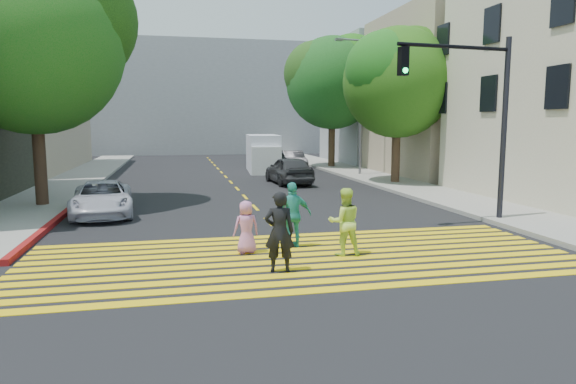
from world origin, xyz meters
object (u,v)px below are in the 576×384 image
object	(u,v)px
white_sedan	(102,199)
traffic_signal	(477,104)
tree_right_far	(334,78)
dark_car_near	(289,170)
tree_left	(35,34)
pedestrian_man	(279,232)
pedestrian_woman	(345,222)
white_van	(263,154)
tree_right_near	(399,77)
pedestrian_child	(246,227)
pedestrian_extra	(293,215)
dark_car_parked	(293,160)
silver_car	(263,156)

from	to	relation	value
white_sedan	traffic_signal	distance (m)	13.13
tree_right_far	dark_car_near	bearing A→B (deg)	-120.26
tree_left	pedestrian_man	size ratio (longest dim) A/B	5.41
pedestrian_woman	white_van	xyz separation A→B (m)	(1.75, 22.42, 0.34)
tree_right_near	dark_car_near	bearing A→B (deg)	165.78
tree_right_far	white_sedan	bearing A→B (deg)	-128.98
tree_left	tree_right_near	xyz separation A→B (m)	(16.63, 4.30, -0.88)
tree_left	pedestrian_child	xyz separation A→B (m)	(6.72, -8.75, -5.90)
pedestrian_woman	pedestrian_child	bearing A→B (deg)	-13.05
pedestrian_child	dark_car_near	bearing A→B (deg)	-116.38
pedestrian_extra	tree_right_near	bearing A→B (deg)	-130.82
dark_car_parked	white_sedan	bearing A→B (deg)	-121.30
white_sedan	silver_car	xyz separation A→B (m)	(9.34, 20.72, 0.10)
tree_left	white_van	bearing A→B (deg)	50.10
pedestrian_child	silver_car	size ratio (longest dim) A/B	0.28
silver_car	tree_left	bearing A→B (deg)	55.23
tree_left	tree_right_far	world-z (taller)	tree_left
pedestrian_extra	traffic_signal	world-z (taller)	traffic_signal
pedestrian_child	white_van	size ratio (longest dim) A/B	0.25
tree_right_far	silver_car	world-z (taller)	tree_right_far
tree_left	white_sedan	size ratio (longest dim) A/B	2.21
pedestrian_woman	pedestrian_child	size ratio (longest dim) A/B	1.26
tree_right_near	tree_right_far	size ratio (longest dim) A/B	0.87
tree_right_far	white_sedan	size ratio (longest dim) A/B	2.20
dark_car_near	white_van	world-z (taller)	white_van
tree_right_near	dark_car_near	world-z (taller)	tree_right_near
silver_car	white_sedan	bearing A→B (deg)	63.57
tree_right_far	silver_car	xyz separation A→B (m)	(-4.58, 3.52, -5.82)
tree_left	tree_right_near	distance (m)	17.20
tree_right_far	traffic_signal	size ratio (longest dim) A/B	1.61
tree_right_far	pedestrian_extra	xyz separation A→B (m)	(-8.34, -23.27, -5.66)
tree_right_near	tree_right_far	world-z (taller)	tree_right_far
pedestrian_child	white_van	bearing A→B (deg)	-110.60
white_van	dark_car_near	bearing A→B (deg)	-84.03
pedestrian_extra	traffic_signal	size ratio (longest dim) A/B	0.29
tree_left	pedestrian_child	distance (m)	12.51
tree_left	white_sedan	world-z (taller)	tree_left
pedestrian_extra	silver_car	bearing A→B (deg)	-104.62
white_sedan	dark_car_parked	world-z (taller)	dark_car_parked
tree_right_near	white_sedan	xyz separation A→B (m)	(-14.20, -6.62, -5.08)
tree_right_far	pedestrian_woman	size ratio (longest dim) A/B	5.73
pedestrian_woman	dark_car_near	bearing A→B (deg)	-93.28
tree_left	white_van	xyz separation A→B (m)	(10.83, 12.95, -5.39)
tree_right_far	white_van	xyz separation A→B (m)	(-5.53, -1.94, -5.34)
pedestrian_extra	silver_car	xyz separation A→B (m)	(3.76, 26.79, -0.16)
pedestrian_man	pedestrian_extra	world-z (taller)	pedestrian_man
tree_right_near	pedestrian_woman	size ratio (longest dim) A/B	4.99
white_sedan	traffic_signal	world-z (taller)	traffic_signal
tree_left	silver_car	world-z (taller)	tree_left
pedestrian_extra	tree_left	bearing A→B (deg)	-52.92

